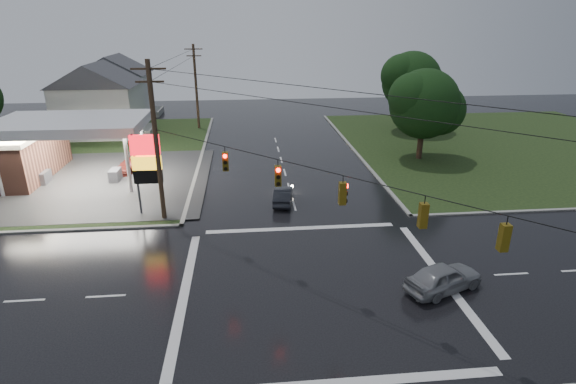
{
  "coord_description": "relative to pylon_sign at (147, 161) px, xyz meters",
  "views": [
    {
      "loc": [
        -3.56,
        -20.44,
        13.33
      ],
      "look_at": [
        -0.95,
        6.19,
        3.0
      ],
      "focal_mm": 28.0,
      "sensor_mm": 36.0,
      "label": 1
    }
  ],
  "objects": [
    {
      "name": "traffic_signals",
      "position": [
        10.52,
        -10.52,
        2.47
      ],
      "size": [
        26.87,
        26.87,
        1.47
      ],
      "color": "black",
      "rests_on": "ground"
    },
    {
      "name": "utility_pole_nw",
      "position": [
        1.0,
        -1.0,
        1.71
      ],
      "size": [
        2.2,
        0.32,
        11.0
      ],
      "color": "#382619",
      "rests_on": "ground"
    },
    {
      "name": "house_far",
      "position": [
        -11.45,
        37.5,
        0.39
      ],
      "size": [
        11.05,
        8.48,
        8.6
      ],
      "color": "silver",
      "rests_on": "ground"
    },
    {
      "name": "pylon_sign",
      "position": [
        0.0,
        0.0,
        0.0
      ],
      "size": [
        2.0,
        0.35,
        6.0
      ],
      "color": "#59595E",
      "rests_on": "ground"
    },
    {
      "name": "grass_ne",
      "position": [
        36.5,
        15.5,
        -3.97
      ],
      "size": [
        36.0,
        36.0,
        0.08
      ],
      "primitive_type": "cube",
      "color": "black",
      "rests_on": "ground"
    },
    {
      "name": "house_near",
      "position": [
        -10.45,
        25.5,
        0.39
      ],
      "size": [
        11.05,
        8.48,
        8.6
      ],
      "color": "silver",
      "rests_on": "ground"
    },
    {
      "name": "car_north",
      "position": [
        9.7,
        1.17,
        -3.39
      ],
      "size": [
        1.88,
        3.94,
        1.25
      ],
      "primitive_type": "imported",
      "rotation": [
        0.0,
        0.0,
        2.99
      ],
      "color": "black",
      "rests_on": "ground"
    },
    {
      "name": "grass_nw",
      "position": [
        -15.5,
        15.5,
        -3.97
      ],
      "size": [
        36.0,
        36.0,
        0.08
      ],
      "primitive_type": "cube",
      "color": "black",
      "rests_on": "ground"
    },
    {
      "name": "ground",
      "position": [
        10.5,
        -10.5,
        -4.01
      ],
      "size": [
        120.0,
        120.0,
        0.0
      ],
      "primitive_type": "plane",
      "color": "black",
      "rests_on": "ground"
    },
    {
      "name": "car_pump",
      "position": [
        -3.77,
        10.35,
        -3.41
      ],
      "size": [
        3.15,
        4.48,
        1.2
      ],
      "primitive_type": "imported",
      "rotation": [
        0.0,
        0.0,
        -0.39
      ],
      "color": "maroon",
      "rests_on": "ground"
    },
    {
      "name": "tree_ne_far",
      "position": [
        27.65,
        23.49,
        2.17
      ],
      "size": [
        8.46,
        7.2,
        9.8
      ],
      "color": "black",
      "rests_on": "ground"
    },
    {
      "name": "tree_ne_near",
      "position": [
        24.64,
        11.49,
        1.55
      ],
      "size": [
        7.99,
        6.8,
        8.98
      ],
      "color": "black",
      "rests_on": "ground"
    },
    {
      "name": "car_crossing",
      "position": [
        16.99,
        -11.6,
        -3.27
      ],
      "size": [
        4.69,
        3.27,
        1.48
      ],
      "primitive_type": "imported",
      "rotation": [
        0.0,
        0.0,
        1.96
      ],
      "color": "gray",
      "rests_on": "ground"
    },
    {
      "name": "utility_pole_n",
      "position": [
        1.0,
        27.5,
        1.46
      ],
      "size": [
        2.2,
        0.32,
        10.5
      ],
      "color": "#382619",
      "rests_on": "ground"
    }
  ]
}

